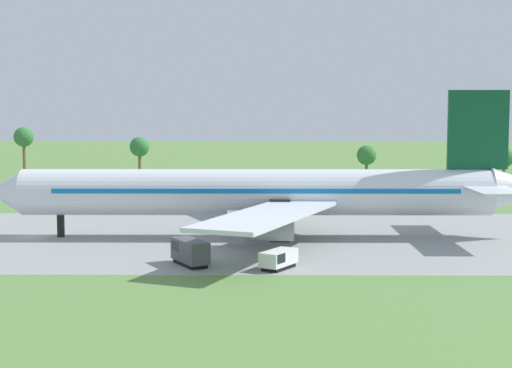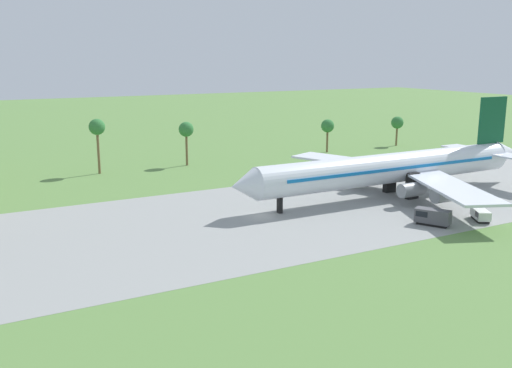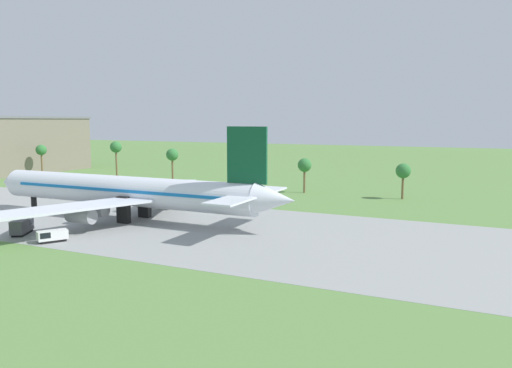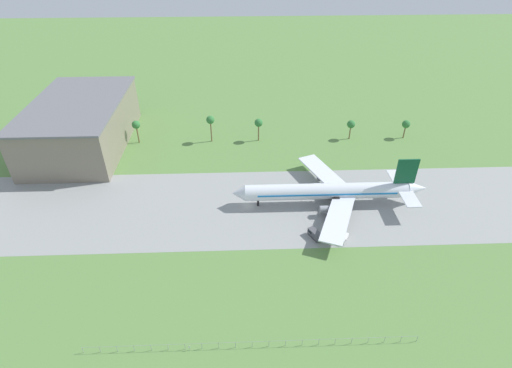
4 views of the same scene
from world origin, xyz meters
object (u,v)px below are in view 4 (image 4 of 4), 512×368
Objects in this scene: no_stopping_sign at (189,348)px; terminal_building at (81,124)px; baggage_tug at (343,239)px; catering_van at (315,234)px; jet_airliner at (331,191)px.

terminal_building is at bearing 118.59° from no_stopping_sign.
baggage_tug is 2.87× the size of no_stopping_sign.
jet_airliner is at bearing 64.88° from catering_van.
jet_airliner is 19.91m from baggage_tug.
catering_van reaches higher than no_stopping_sign.
no_stopping_sign is (-36.03, -38.27, -0.34)m from catering_van.
catering_van is at bearing -115.12° from jet_airliner.
baggage_tug is 0.08× the size of terminal_building.
terminal_building is (-55.70, 102.19, 9.11)m from no_stopping_sign.
terminal_building is at bearing 155.02° from jet_airliner.
jet_airliner is 1.12× the size of terminal_building.
baggage_tug is 57.63m from no_stopping_sign.
jet_airliner is at bearing 91.80° from baggage_tug.
terminal_building reaches higher than no_stopping_sign.
terminal_building reaches higher than baggage_tug.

